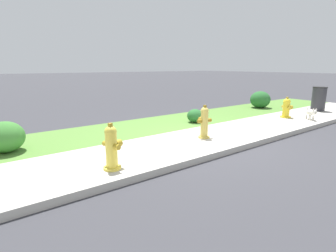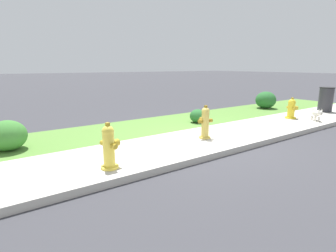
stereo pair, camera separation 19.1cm
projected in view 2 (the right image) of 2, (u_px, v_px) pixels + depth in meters
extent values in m
plane|color=#38383D|center=(203.00, 139.00, 6.04)|extent=(120.00, 120.00, 0.00)
cube|color=#BCB7AD|center=(203.00, 139.00, 6.03)|extent=(18.00, 1.88, 0.01)
cube|color=#568438|center=(158.00, 124.00, 7.58)|extent=(18.00, 2.00, 0.01)
cube|color=#BCB7AD|center=(238.00, 148.00, 5.21)|extent=(18.00, 0.16, 0.12)
cylinder|color=yellow|center=(290.00, 118.00, 8.41)|extent=(0.33, 0.33, 0.05)
cylinder|color=yellow|center=(291.00, 110.00, 8.35)|extent=(0.21, 0.21, 0.47)
sphere|color=yellow|center=(292.00, 102.00, 8.30)|extent=(0.22, 0.22, 0.22)
cube|color=#B29323|center=(292.00, 98.00, 8.27)|extent=(0.07, 0.07, 0.06)
cylinder|color=#B29323|center=(288.00, 107.00, 8.49)|extent=(0.12, 0.12, 0.09)
cylinder|color=#B29323|center=(294.00, 109.00, 8.19)|extent=(0.12, 0.12, 0.09)
cylinder|color=#B29323|center=(296.00, 108.00, 8.37)|extent=(0.14, 0.15, 0.12)
cylinder|color=yellow|center=(110.00, 167.00, 4.32)|extent=(0.29, 0.29, 0.05)
cylinder|color=yellow|center=(109.00, 149.00, 4.25)|extent=(0.19, 0.19, 0.58)
sphere|color=yellow|center=(108.00, 131.00, 4.19)|extent=(0.20, 0.20, 0.20)
cube|color=#B29323|center=(108.00, 124.00, 4.16)|extent=(0.07, 0.07, 0.06)
cylinder|color=#B29323|center=(103.00, 143.00, 4.33)|extent=(0.11, 0.11, 0.09)
cylinder|color=#B29323|center=(114.00, 146.00, 4.15)|extent=(0.11, 0.11, 0.09)
cylinder|color=#B29323|center=(116.00, 143.00, 4.34)|extent=(0.13, 0.14, 0.12)
cylinder|color=gold|center=(205.00, 137.00, 6.11)|extent=(0.27, 0.27, 0.05)
cylinder|color=gold|center=(205.00, 124.00, 6.04)|extent=(0.17, 0.17, 0.60)
sphere|color=gold|center=(206.00, 111.00, 5.97)|extent=(0.18, 0.18, 0.18)
cube|color=olive|center=(206.00, 107.00, 5.94)|extent=(0.07, 0.07, 0.06)
cylinder|color=olive|center=(200.00, 121.00, 5.97)|extent=(0.11, 0.11, 0.09)
cylinder|color=olive|center=(210.00, 120.00, 6.07)|extent=(0.11, 0.11, 0.09)
cylinder|color=olive|center=(202.00, 120.00, 6.14)|extent=(0.14, 0.12, 0.12)
ellipsoid|color=silver|center=(316.00, 113.00, 8.01)|extent=(0.33, 0.36, 0.19)
sphere|color=silver|center=(320.00, 113.00, 7.81)|extent=(0.15, 0.15, 0.15)
sphere|color=black|center=(321.00, 114.00, 7.74)|extent=(0.03, 0.03, 0.03)
cone|color=silver|center=(322.00, 110.00, 7.78)|extent=(0.07, 0.07, 0.07)
cone|color=silver|center=(319.00, 110.00, 7.78)|extent=(0.07, 0.07, 0.07)
cylinder|color=silver|center=(319.00, 119.00, 7.96)|extent=(0.05, 0.05, 0.14)
cylinder|color=silver|center=(315.00, 119.00, 7.95)|extent=(0.05, 0.05, 0.14)
cylinder|color=silver|center=(315.00, 118.00, 8.15)|extent=(0.05, 0.05, 0.14)
cylinder|color=silver|center=(312.00, 118.00, 8.14)|extent=(0.05, 0.05, 0.14)
cylinder|color=silver|center=(313.00, 110.00, 8.17)|extent=(0.04, 0.04, 0.11)
cylinder|color=#333338|center=(326.00, 100.00, 9.57)|extent=(0.48, 0.48, 0.87)
cylinder|color=black|center=(327.00, 88.00, 9.47)|extent=(0.50, 0.50, 0.03)
ellipsoid|color=#28662D|center=(198.00, 116.00, 7.79)|extent=(0.47, 0.47, 0.40)
ellipsoid|color=#3D7F33|center=(8.00, 135.00, 5.21)|extent=(0.72, 0.72, 0.61)
ellipsoid|color=#28662D|center=(266.00, 100.00, 10.37)|extent=(0.78, 0.78, 0.67)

